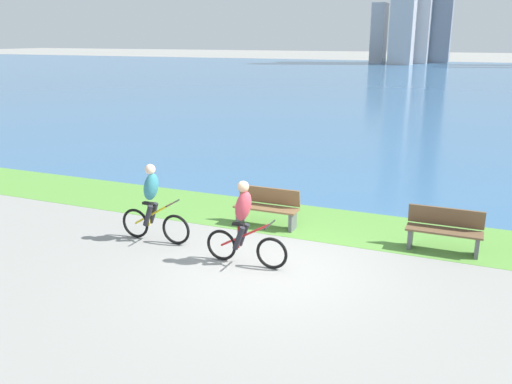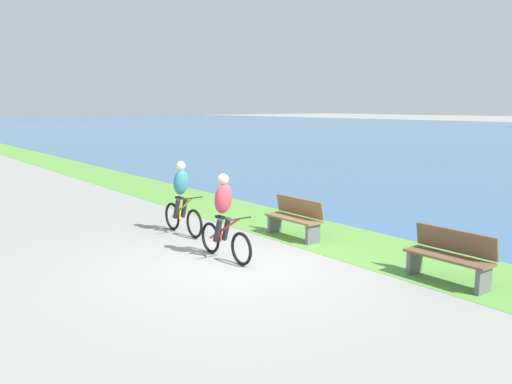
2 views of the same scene
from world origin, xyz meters
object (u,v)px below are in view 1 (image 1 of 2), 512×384
object	(u,v)px
bench_near_path	(444,230)
bench_far_along_path	(267,207)
cyclist_trailing	(153,204)
cyclist_lead	(244,224)

from	to	relation	value
bench_near_path	bench_far_along_path	size ratio (longest dim) A/B	1.00
cyclist_trailing	bench_near_path	bearing A→B (deg)	17.47
bench_near_path	cyclist_trailing	bearing A→B (deg)	-162.53
cyclist_lead	cyclist_trailing	size ratio (longest dim) A/B	1.00
cyclist_lead	bench_far_along_path	xyz separation A→B (m)	(-0.41, 2.21, -0.38)
cyclist_trailing	bench_near_path	size ratio (longest dim) A/B	1.13
cyclist_lead	cyclist_trailing	world-z (taller)	cyclist_trailing
bench_near_path	bench_far_along_path	bearing A→B (deg)	179.98
bench_far_along_path	cyclist_lead	bearing A→B (deg)	-79.56
cyclist_lead	cyclist_trailing	bearing A→B (deg)	170.61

